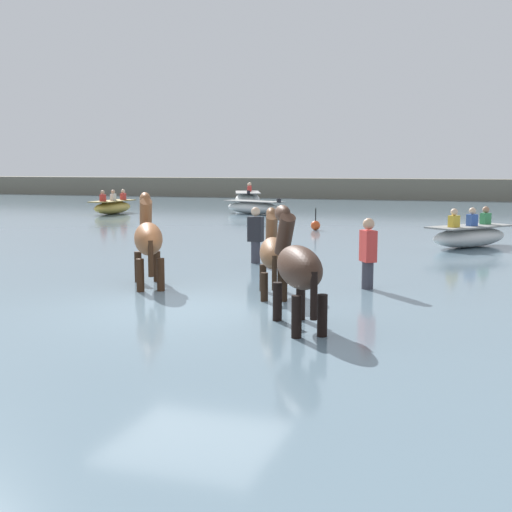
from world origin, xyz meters
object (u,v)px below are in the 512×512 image
at_px(boat_distant_east, 113,207).
at_px(horse_flank_dark_bay, 297,270).
at_px(horse_lead_bay, 273,255).
at_px(boat_far_inshore, 470,236).
at_px(horse_trailing_chestnut, 148,241).
at_px(person_wading_close, 368,262).
at_px(channel_buoy, 316,225).
at_px(person_onlooker_left, 256,242).
at_px(boat_near_port, 248,199).
at_px(boat_distant_west, 254,207).

bearing_deg(boat_distant_east, horse_flank_dark_bay, -53.46).
distance_m(horse_lead_bay, boat_far_inshore, 8.59).
bearing_deg(horse_lead_bay, horse_trailing_chestnut, 176.07).
height_order(person_wading_close, channel_buoy, person_wading_close).
xyz_separation_m(horse_trailing_chestnut, person_wading_close, (3.73, 0.92, -0.33)).
bearing_deg(person_onlooker_left, person_wading_close, -39.84).
xyz_separation_m(boat_near_port, boat_distant_west, (2.24, -5.53, -0.10)).
distance_m(horse_lead_bay, channel_buoy, 11.61).
bearing_deg(boat_far_inshore, horse_lead_bay, -109.72).
bearing_deg(boat_near_port, horse_lead_bay, -69.67).
bearing_deg(boat_distant_west, boat_near_port, 112.03).
distance_m(boat_distant_east, person_onlooker_left, 16.92).
xyz_separation_m(horse_flank_dark_bay, person_wading_close, (0.41, 3.10, -0.30)).
height_order(boat_far_inshore, boat_distant_east, boat_distant_east).
bearing_deg(horse_trailing_chestnut, boat_near_port, 105.27).
xyz_separation_m(horse_flank_dark_bay, person_onlooker_left, (-2.43, 5.47, -0.30)).
bearing_deg(boat_near_port, channel_buoy, -61.33).
bearing_deg(channel_buoy, boat_near_port, 118.67).
distance_m(person_wading_close, person_onlooker_left, 3.70).
height_order(horse_trailing_chestnut, person_onlooker_left, horse_trailing_chestnut).
xyz_separation_m(horse_trailing_chestnut, boat_distant_east, (-10.21, 16.07, -0.48)).
bearing_deg(horse_lead_bay, person_onlooker_left, 113.02).
height_order(horse_trailing_chestnut, boat_far_inshore, horse_trailing_chestnut).
height_order(person_onlooker_left, channel_buoy, person_onlooker_left).
bearing_deg(horse_trailing_chestnut, channel_buoy, 88.54).
relative_size(boat_far_inshore, boat_near_port, 0.62).
bearing_deg(channel_buoy, horse_flank_dark_bay, -77.30).
distance_m(horse_flank_dark_bay, boat_far_inshore, 10.29).
bearing_deg(boat_distant_east, boat_distant_west, 17.85).
relative_size(boat_near_port, person_onlooker_left, 2.63).
distance_m(boat_near_port, person_onlooker_left, 21.52).
bearing_deg(person_onlooker_left, boat_distant_east, 130.96).
distance_m(horse_lead_bay, horse_trailing_chestnut, 2.36).
bearing_deg(horse_lead_bay, channel_buoy, 100.25).
bearing_deg(boat_distant_east, horse_lead_bay, -52.27).
bearing_deg(boat_distant_east, boat_near_port, 63.14).
bearing_deg(person_wading_close, horse_trailing_chestnut, -166.16).
xyz_separation_m(horse_lead_bay, person_onlooker_left, (-1.47, 3.45, -0.20)).
xyz_separation_m(boat_distant_west, person_wading_close, (7.92, -17.08, 0.17)).
xyz_separation_m(horse_trailing_chestnut, horse_flank_dark_bay, (3.31, -2.18, -0.04)).
relative_size(boat_near_port, person_wading_close, 2.63).
bearing_deg(boat_far_inshore, horse_flank_dark_bay, -100.83).
relative_size(horse_flank_dark_bay, boat_near_port, 0.46).
distance_m(horse_flank_dark_bay, channel_buoy, 13.79).
height_order(horse_lead_bay, person_wading_close, horse_lead_bay).
distance_m(boat_near_port, boat_distant_east, 8.37).
xyz_separation_m(boat_distant_east, person_wading_close, (13.93, -15.15, 0.15)).
bearing_deg(boat_distant_west, horse_flank_dark_bay, -69.61).
bearing_deg(channel_buoy, horse_lead_bay, -79.75).
bearing_deg(person_wading_close, boat_far_inshore, 77.75).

